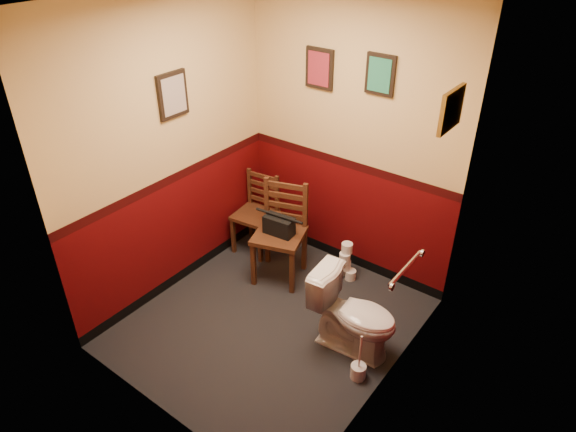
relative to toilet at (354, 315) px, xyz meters
The scene contains 16 objects.
floor 0.82m from the toilet, 165.51° to the right, with size 2.20×2.40×0.00m, color black.
wall_back 1.59m from the toilet, 125.38° to the left, with size 2.20×2.70×0.00m, color #4A0608.
wall_front 1.85m from the toilet, 117.45° to the right, with size 2.20×2.70×0.00m, color #4A0608.
wall_left 2.08m from the toilet, behind, with size 2.40×2.70×0.00m, color #4A0608.
wall_right 1.08m from the toilet, 26.08° to the right, with size 2.40×2.70×0.00m, color #4A0608.
grab_bar 0.69m from the toilet, 10.38° to the left, with size 0.05×0.56×0.06m.
framed_print_back_a 2.16m from the toilet, 137.12° to the left, with size 0.28×0.04×0.36m.
framed_print_back_b 1.98m from the toilet, 115.32° to the left, with size 0.26×0.04×0.34m.
framed_print_left 2.34m from the toilet, behind, with size 0.04×0.30×0.38m.
framed_print_right 1.78m from the toilet, 49.03° to the left, with size 0.04×0.34×0.28m.
toilet is the anchor object (origin of this frame).
toilet_brush 0.43m from the toilet, 50.36° to the right, with size 0.12×0.12×0.44m.
chair_left 1.71m from the toilet, 157.41° to the left, with size 0.44×0.44×0.85m.
chair_right 1.18m from the toilet, 158.22° to the left, with size 0.58×0.58×0.98m.
handbag 1.17m from the toilet, 159.91° to the left, with size 0.30×0.17×0.21m.
tp_stack 0.96m from the toilet, 125.04° to the left, with size 0.23×0.14×0.40m.
Camera 1 is at (2.16, -2.63, 3.22)m, focal length 32.00 mm.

